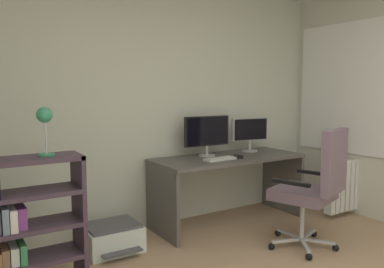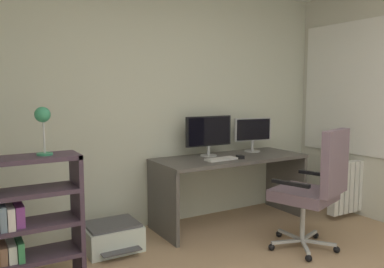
% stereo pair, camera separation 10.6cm
% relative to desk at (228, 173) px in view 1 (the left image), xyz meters
% --- Properties ---
extents(wall_back, '(4.43, 0.10, 2.56)m').
position_rel_desk_xyz_m(wall_back, '(-0.77, 0.42, 0.73)').
color(wall_back, beige).
rests_on(wall_back, ground).
extents(window_pane, '(0.01, 1.55, 1.43)m').
position_rel_desk_xyz_m(window_pane, '(1.44, -0.53, 0.91)').
color(window_pane, white).
extents(window_frame, '(0.02, 1.63, 1.51)m').
position_rel_desk_xyz_m(window_frame, '(1.44, -0.53, 0.91)').
color(window_frame, white).
extents(desk, '(1.66, 0.66, 0.73)m').
position_rel_desk_xyz_m(desk, '(0.00, 0.00, 0.00)').
color(desk, '#55514D').
rests_on(desk, ground).
extents(monitor_main, '(0.55, 0.18, 0.43)m').
position_rel_desk_xyz_m(monitor_main, '(-0.18, 0.15, 0.44)').
color(monitor_main, '#B2B5B7').
rests_on(monitor_main, desk).
extents(monitor_secondary, '(0.47, 0.18, 0.39)m').
position_rel_desk_xyz_m(monitor_secondary, '(0.42, 0.15, 0.42)').
color(monitor_secondary, '#B2B5B7').
rests_on(monitor_secondary, desk).
extents(keyboard, '(0.35, 0.14, 0.02)m').
position_rel_desk_xyz_m(keyboard, '(-0.20, -0.12, 0.19)').
color(keyboard, silver).
rests_on(keyboard, desk).
extents(computer_mouse, '(0.09, 0.11, 0.03)m').
position_rel_desk_xyz_m(computer_mouse, '(0.02, -0.15, 0.20)').
color(computer_mouse, black).
rests_on(computer_mouse, desk).
extents(office_chair, '(0.64, 0.69, 1.11)m').
position_rel_desk_xyz_m(office_chair, '(0.20, -0.99, 0.05)').
color(office_chair, '#B7BABC').
rests_on(office_chair, ground).
extents(bookshelf, '(0.76, 0.30, 0.98)m').
position_rel_desk_xyz_m(bookshelf, '(-2.19, -0.46, -0.08)').
color(bookshelf, '#433242').
rests_on(bookshelf, ground).
extents(desk_lamp, '(0.11, 0.11, 0.34)m').
position_rel_desk_xyz_m(desk_lamp, '(-1.97, -0.46, 0.68)').
color(desk_lamp, '#359065').
rests_on(desk_lamp, bookshelf).
extents(printer, '(0.49, 0.49, 0.25)m').
position_rel_desk_xyz_m(printer, '(-1.34, -0.05, -0.43)').
color(printer, silver).
rests_on(printer, ground).
extents(radiator, '(0.72, 0.10, 0.58)m').
position_rel_desk_xyz_m(radiator, '(1.35, -0.53, -0.20)').
color(radiator, white).
rests_on(radiator, ground).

